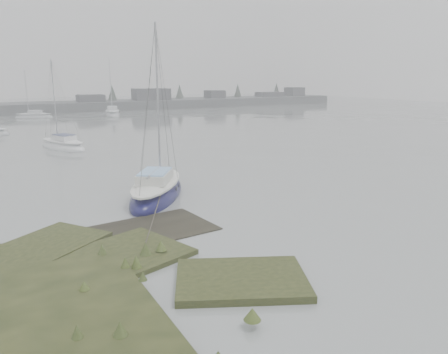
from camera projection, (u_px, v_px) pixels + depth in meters
ground at (54, 140)px, 37.62m from camera, size 160.00×160.00×0.00m
far_shoreline at (187, 102)px, 77.24m from camera, size 60.00×8.00×4.15m
sailboat_main at (157, 192)px, 20.09m from camera, size 4.96×6.03×8.41m
sailboat_white at (63, 146)px, 33.34m from camera, size 3.54×5.34×7.18m
sailboat_far_b at (112, 114)px, 60.39m from camera, size 3.25×6.26×8.43m
sailboat_far_c at (34, 117)px, 56.94m from camera, size 4.94×3.20×6.64m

